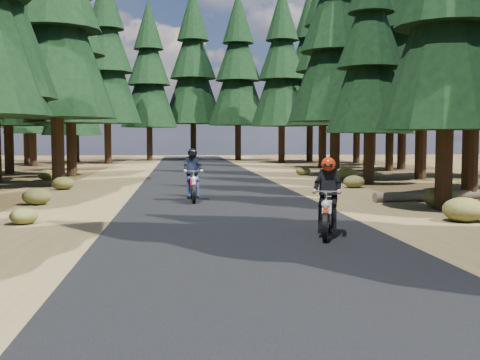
# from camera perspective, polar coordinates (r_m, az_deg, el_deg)

# --- Properties ---
(ground) EXTENTS (120.00, 120.00, 0.00)m
(ground) POSITION_cam_1_polar(r_m,az_deg,el_deg) (11.94, 0.73, -5.77)
(ground) COLOR #462F19
(ground) RESTS_ON ground
(road) EXTENTS (6.00, 100.00, 0.01)m
(road) POSITION_cam_1_polar(r_m,az_deg,el_deg) (16.87, -1.19, -2.88)
(road) COLOR black
(road) RESTS_ON ground
(shoulder_l) EXTENTS (3.20, 100.00, 0.01)m
(shoulder_l) POSITION_cam_1_polar(r_m,az_deg,el_deg) (17.13, -16.74, -2.96)
(shoulder_l) COLOR brown
(shoulder_l) RESTS_ON ground
(shoulder_r) EXTENTS (3.20, 100.00, 0.01)m
(shoulder_r) POSITION_cam_1_polar(r_m,az_deg,el_deg) (17.83, 13.73, -2.63)
(shoulder_r) COLOR brown
(shoulder_r) RESTS_ON ground
(pine_forest) EXTENTS (34.59, 55.08, 16.32)m
(pine_forest) POSITION_cam_1_polar(r_m,az_deg,el_deg) (33.29, -3.51, 14.14)
(pine_forest) COLOR black
(pine_forest) RESTS_ON ground
(log_near) EXTENTS (5.29, 1.35, 0.32)m
(log_near) POSITION_cam_1_polar(r_m,az_deg,el_deg) (20.79, 19.06, -1.37)
(log_near) COLOR #4C4233
(log_near) RESTS_ON ground
(understory_shrubs) EXTENTS (15.19, 30.25, 0.62)m
(understory_shrubs) POSITION_cam_1_polar(r_m,az_deg,el_deg) (19.69, 3.58, -1.13)
(understory_shrubs) COLOR #474C1E
(understory_shrubs) RESTS_ON ground
(rider_lead) EXTENTS (1.07, 1.90, 1.63)m
(rider_lead) POSITION_cam_1_polar(r_m,az_deg,el_deg) (12.37, 8.30, -2.91)
(rider_lead) COLOR white
(rider_lead) RESTS_ON road
(rider_follow) EXTENTS (0.61, 1.90, 1.68)m
(rider_follow) POSITION_cam_1_polar(r_m,az_deg,el_deg) (19.11, -4.49, -0.40)
(rider_follow) COLOR maroon
(rider_follow) RESTS_ON road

